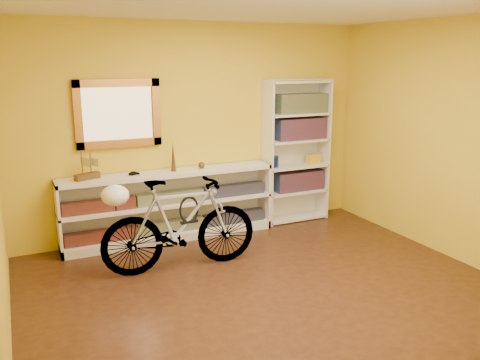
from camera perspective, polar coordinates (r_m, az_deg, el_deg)
name	(u,v)px	position (r m, az deg, el deg)	size (l,w,h in m)	color
floor	(271,294)	(4.87, 3.55, -12.79)	(4.50, 4.00, 0.01)	black
ceiling	(276,4)	(4.38, 4.09, 19.41)	(4.50, 4.00, 0.01)	silver
back_wall	(196,130)	(6.26, -5.06, 5.70)	(4.50, 0.01, 2.60)	gold
right_wall	(458,141)	(5.86, 23.60, 4.06)	(0.01, 4.00, 2.60)	gold
gilt_mirror	(118,114)	(5.93, -13.71, 7.36)	(0.98, 0.06, 0.78)	brown
wall_socket	(260,203)	(6.81, 2.32, -2.64)	(0.09, 0.01, 0.09)	silver
console_unit	(170,206)	(6.14, -7.98, -2.91)	(2.60, 0.35, 0.85)	silver
cd_row_lower	(171,226)	(6.19, -7.85, -5.22)	(2.50, 0.13, 0.14)	black
cd_row_upper	(170,197)	(6.09, -7.96, -1.97)	(2.50, 0.13, 0.14)	navy
model_ship	(86,165)	(5.80, -17.10, 1.68)	(0.28, 0.11, 0.34)	#442C13
toy_car	(134,175)	(5.93, -11.96, 0.58)	(0.00, 0.00, 0.00)	black
bronze_ornament	(173,156)	(6.01, -7.63, 2.67)	(0.06, 0.06, 0.36)	#54341D
decorative_orb	(201,165)	(6.15, -4.41, 1.69)	(0.08, 0.08, 0.08)	#54341D
bookcase	(296,152)	(6.75, 6.42, 3.24)	(0.90, 0.30, 1.90)	silver
book_row_a	(299,181)	(6.86, 6.69, -0.06)	(0.70, 0.22, 0.26)	maroon
book_row_b	(300,129)	(6.72, 6.85, 5.82)	(0.70, 0.22, 0.28)	maroon
book_row_c	(301,103)	(6.69, 6.94, 8.67)	(0.70, 0.22, 0.25)	#1B5561
travel_mug	(276,162)	(6.59, 4.09, 2.10)	(0.07, 0.07, 0.16)	#163797
red_tin	(283,107)	(6.59, 4.92, 8.24)	(0.12, 0.12, 0.16)	maroon
yellow_bag	(313,159)	(6.87, 8.35, 2.36)	(0.17, 0.11, 0.13)	gold
bicycle	(180,224)	(5.24, -6.83, -5.02)	(1.68, 0.43, 0.99)	silver
helmet	(115,195)	(5.01, -14.05, -1.72)	(0.27, 0.26, 0.21)	white
u_lock	(189,210)	(5.22, -5.83, -3.37)	(0.21, 0.21, 0.02)	black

